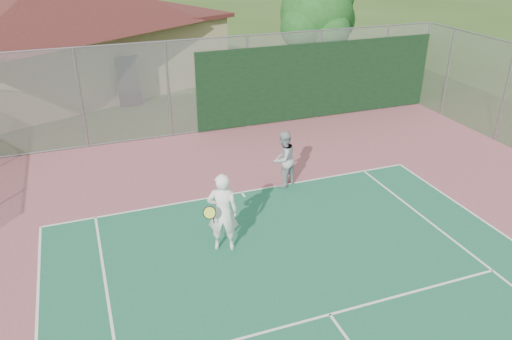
# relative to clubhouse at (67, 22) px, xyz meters

# --- Properties ---
(back_fence) EXTENTS (20.08, 0.11, 3.53)m
(back_fence) POSITION_rel_clubhouse_xyz_m (6.15, -8.30, -1.36)
(back_fence) COLOR gray
(back_fence) RESTS_ON ground
(side_fence_right) EXTENTS (0.08, 9.00, 3.50)m
(side_fence_right) POSITION_rel_clubhouse_xyz_m (14.04, -12.78, -1.28)
(side_fence_right) COLOR gray
(side_fence_right) RESTS_ON ground
(clubhouse) EXTENTS (16.31, 13.86, 5.97)m
(clubhouse) POSITION_rel_clubhouse_xyz_m (0.00, 0.00, 0.00)
(clubhouse) COLOR tan
(clubhouse) RESTS_ON ground
(tree) EXTENTS (3.82, 3.62, 5.33)m
(tree) POSITION_rel_clubhouse_xyz_m (10.52, -5.06, 0.48)
(tree) COLOR #352313
(tree) RESTS_ON ground
(player_white_front) EXTENTS (1.01, 0.83, 1.98)m
(player_white_front) POSITION_rel_clubhouse_xyz_m (2.74, -15.92, -2.03)
(player_white_front) COLOR white
(player_white_front) RESTS_ON ground
(player_grey_back) EXTENTS (1.05, 0.99, 1.72)m
(player_grey_back) POSITION_rel_clubhouse_xyz_m (5.35, -13.39, -2.17)
(player_grey_back) COLOR #A2A5A7
(player_grey_back) RESTS_ON ground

